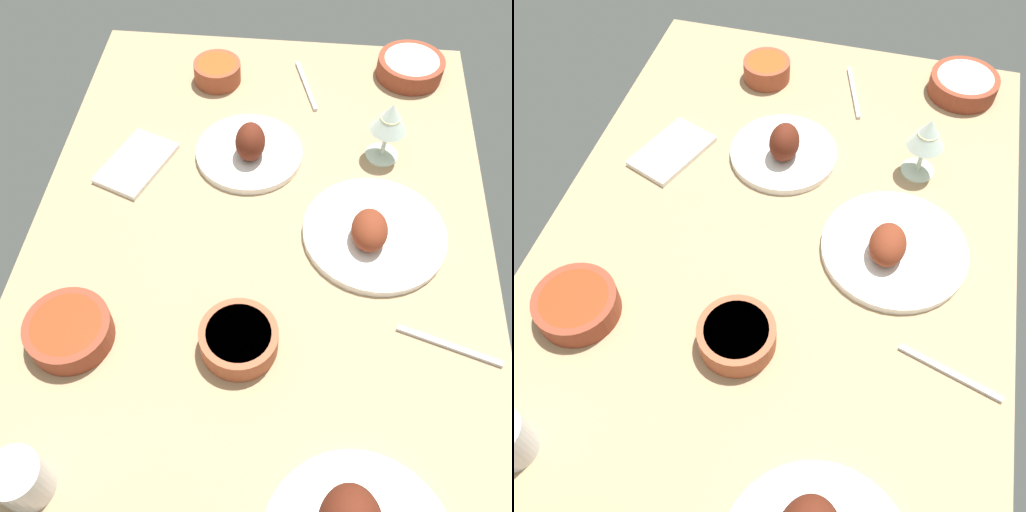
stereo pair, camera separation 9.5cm
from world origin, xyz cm
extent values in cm
cube|color=tan|center=(0.00, 0.00, 2.00)|extent=(140.00, 90.00, 4.00)
cylinder|color=white|center=(27.75, 4.27, 4.80)|extent=(22.85, 22.85, 1.60)
ellipsoid|color=#511E11|center=(26.44, 3.85, 9.29)|extent=(8.09, 6.24, 8.03)
cylinder|color=white|center=(8.35, -22.10, 4.80)|extent=(27.66, 27.66, 1.60)
ellipsoid|color=maroon|center=(6.26, -20.60, 8.45)|extent=(9.22, 6.78, 6.19)
cylinder|color=brown|center=(52.29, 14.52, 6.45)|extent=(11.14, 11.14, 4.89)
cylinder|color=brown|center=(52.29, 14.52, 8.39)|extent=(9.13, 9.13, 1.00)
cylinder|color=brown|center=(58.76, -31.37, 6.32)|extent=(15.81, 15.81, 4.63)
cylinder|color=white|center=(58.76, -31.37, 8.13)|extent=(12.96, 12.96, 1.00)
cylinder|color=#A35133|center=(-17.59, 1.12, 6.46)|extent=(13.29, 13.29, 4.92)
cylinder|color=#DBCC7A|center=(-17.59, 1.12, 8.42)|extent=(10.90, 10.90, 1.00)
cylinder|color=brown|center=(-18.82, 29.79, 6.39)|extent=(14.55, 14.55, 4.79)
cylinder|color=#9E3314|center=(-18.82, 29.79, 8.29)|extent=(11.93, 11.93, 1.00)
cylinder|color=silver|center=(30.57, -24.19, 4.25)|extent=(7.00, 7.00, 0.50)
cylinder|color=silver|center=(30.57, -24.19, 8.00)|extent=(1.00, 1.00, 7.00)
cone|color=silver|center=(30.57, -24.19, 14.75)|extent=(7.60, 7.60, 6.50)
cylinder|color=beige|center=(30.57, -24.19, 13.30)|extent=(4.18, 4.18, 2.80)
cylinder|color=silver|center=(-43.42, 29.03, 8.23)|extent=(7.67, 7.67, 8.46)
cube|color=white|center=(22.47, 27.80, 4.60)|extent=(20.04, 16.37, 1.20)
cube|color=silver|center=(52.00, -6.82, 4.40)|extent=(17.29, 6.11, 0.80)
cube|color=silver|center=(-14.17, -34.39, 4.40)|extent=(6.20, 17.55, 0.80)
camera|label=1|loc=(-60.72, -6.11, 92.52)|focal=40.15mm
camera|label=2|loc=(-59.03, -15.49, 92.52)|focal=40.15mm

